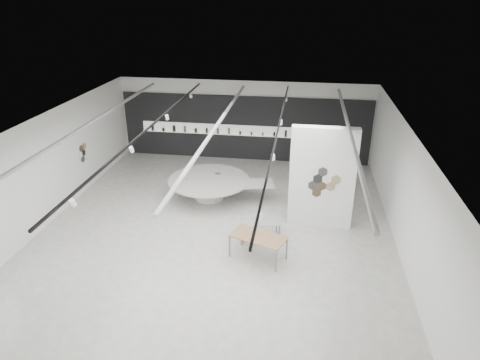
# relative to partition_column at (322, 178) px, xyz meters

# --- Properties ---
(room) EXTENTS (12.02, 14.02, 3.82)m
(room) POSITION_rel_partition_column_xyz_m (-3.59, -1.00, 0.27)
(room) COLOR beige
(room) RESTS_ON ground
(back_wall_display) EXTENTS (11.80, 0.27, 3.10)m
(back_wall_display) POSITION_rel_partition_column_xyz_m (-3.58, 5.94, -0.26)
(back_wall_display) COLOR black
(back_wall_display) RESTS_ON ground
(partition_column) EXTENTS (2.20, 0.38, 3.60)m
(partition_column) POSITION_rel_partition_column_xyz_m (0.00, 0.00, 0.00)
(partition_column) COLOR white
(partition_column) RESTS_ON ground
(display_island) EXTENTS (4.51, 3.78, 0.82)m
(display_island) POSITION_rel_partition_column_xyz_m (-4.21, 1.49, -1.27)
(display_island) COLOR white
(display_island) RESTS_ON ground
(sample_table_wood) EXTENTS (1.87, 1.39, 0.79)m
(sample_table_wood) POSITION_rel_partition_column_xyz_m (-1.89, -2.36, -1.07)
(sample_table_wood) COLOR #886546
(sample_table_wood) RESTS_ON ground
(sample_table_stone) EXTENTS (1.37, 0.90, 0.65)m
(sample_table_stone) POSITION_rel_partition_column_xyz_m (-1.94, -1.22, -1.21)
(sample_table_stone) COLOR gray
(sample_table_stone) RESTS_ON ground
(kitchen_counter) EXTENTS (1.53, 0.61, 1.20)m
(kitchen_counter) POSITION_rel_partition_column_xyz_m (-0.50, 5.55, -1.37)
(kitchen_counter) COLOR white
(kitchen_counter) RESTS_ON ground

